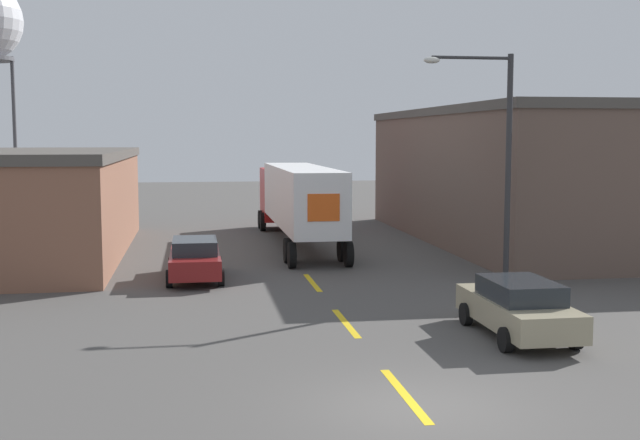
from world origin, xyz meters
name	(u,v)px	position (x,y,z in m)	size (l,w,h in m)	color
ground_plane	(416,408)	(0.00, 0.00, 0.00)	(160.00, 160.00, 0.00)	#4C4947
road_centerline	(346,323)	(0.00, 7.20, 0.00)	(0.20, 16.31, 0.01)	gold
warehouse_right	(535,174)	(12.96, 23.90, 3.33)	(11.59, 22.66, 6.65)	brown
semi_truck	(297,196)	(0.78, 24.09, 2.34)	(2.64, 16.21, 3.84)	#B21919
parked_car_left_far	(195,258)	(-4.17, 14.83, 0.79)	(2.02, 4.66, 1.53)	maroon
parked_car_right_near	(518,307)	(4.17, 4.97, 0.79)	(2.02, 4.66, 1.53)	tan
street_lamp	(498,152)	(6.12, 11.62, 4.72)	(3.15, 0.32, 8.03)	#2D2D30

